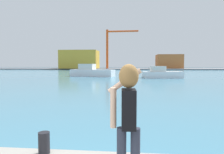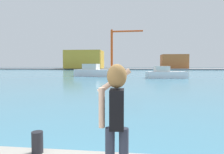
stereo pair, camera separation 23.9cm
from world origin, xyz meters
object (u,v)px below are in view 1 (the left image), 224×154
at_px(boat_moored_2, 162,74).
at_px(boat_moored, 91,72).
at_px(person_photographer, 128,111).
at_px(warehouse_right, 169,62).
at_px(harbor_bollard, 44,143).
at_px(warehouse_left, 80,59).
at_px(port_crane, 112,44).

bearing_deg(boat_moored_2, boat_moored, 154.25).
distance_m(person_photographer, warehouse_right, 91.74).
xyz_separation_m(harbor_bollard, warehouse_right, (18.05, 89.40, 2.81)).
bearing_deg(harbor_bollard, warehouse_right, 78.59).
height_order(warehouse_left, warehouse_right, warehouse_left).
height_order(person_photographer, warehouse_right, warehouse_right).
bearing_deg(warehouse_right, port_crane, -167.68).
bearing_deg(warehouse_right, harbor_bollard, -101.41).
bearing_deg(port_crane, harbor_bollard, -85.24).
xyz_separation_m(person_photographer, harbor_bollard, (-1.63, 0.83, -0.85)).
distance_m(harbor_bollard, warehouse_right, 91.25).
height_order(warehouse_right, port_crane, port_crane).
bearing_deg(warehouse_right, boat_moored_2, -101.03).
bearing_deg(boat_moored, person_photographer, -61.66).
height_order(harbor_bollard, boat_moored_2, boat_moored_2).
distance_m(boat_moored, warehouse_right, 60.28).
distance_m(boat_moored, boat_moored_2, 12.95).
distance_m(harbor_bollard, port_crane, 84.83).
height_order(boat_moored, boat_moored_2, boat_moored).
relative_size(harbor_bollard, boat_moored, 0.05).
bearing_deg(boat_moored, warehouse_left, 122.89).
relative_size(warehouse_right, port_crane, 0.66).
distance_m(boat_moored_2, port_crane, 55.74).
xyz_separation_m(boat_moored, warehouse_right, (23.94, 55.26, 2.68)).
height_order(person_photographer, port_crane, port_crane).
distance_m(boat_moored, warehouse_left, 52.67).
xyz_separation_m(warehouse_left, warehouse_right, (39.04, 4.92, -0.87)).
bearing_deg(harbor_bollard, port_crane, 94.76).
height_order(harbor_bollard, warehouse_right, warehouse_right).
xyz_separation_m(boat_moored_2, port_crane, (-13.62, 53.09, 10.15)).
xyz_separation_m(boat_moored_2, warehouse_right, (11.42, 58.56, 2.82)).
relative_size(person_photographer, warehouse_left, 0.11).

